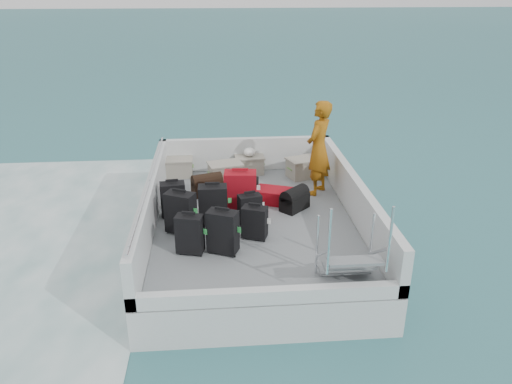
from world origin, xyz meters
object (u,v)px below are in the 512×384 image
suitcase_0 (190,235)px  suitcase_6 (255,223)px  passenger (319,148)px  suitcase_8 (274,196)px  crate_1 (225,173)px  crate_3 (303,168)px  suitcase_5 (240,192)px  suitcase_1 (181,213)px  suitcase_4 (213,206)px  crate_0 (178,168)px  suitcase_3 (223,232)px  crate_2 (250,165)px  suitcase_7 (250,210)px  suitcase_2 (173,200)px

suitcase_0 → suitcase_6: size_ratio=1.15×
passenger → suitcase_8: bearing=-30.6°
crate_1 → crate_3: size_ratio=1.02×
suitcase_0 → suitcase_5: (0.83, 1.37, 0.07)m
suitcase_6 → suitcase_8: suitcase_6 is taller
suitcase_8 → suitcase_0: bearing=161.2°
suitcase_1 → crate_1: size_ratio=1.11×
suitcase_6 → passenger: passenger is taller
suitcase_4 → crate_3: (1.87, 2.05, -0.16)m
suitcase_8 → crate_1: (-0.86, 1.06, 0.06)m
suitcase_4 → crate_1: (0.25, 1.89, -0.16)m
suitcase_4 → crate_1: suitcase_4 is taller
suitcase_4 → crate_0: (-0.72, 2.31, -0.17)m
suitcase_4 → suitcase_8: (1.10, 0.83, -0.22)m
crate_0 → crate_1: bearing=-23.4°
suitcase_1 → suitcase_8: suitcase_1 is taller
suitcase_4 → crate_3: bearing=48.5°
suitcase_1 → suitcase_8: size_ratio=1.07×
suitcase_4 → suitcase_6: bearing=-38.7°
suitcase_4 → passenger: (1.98, 1.20, 0.55)m
suitcase_3 → crate_2: suitcase_3 is taller
suitcase_7 → crate_0: suitcase_7 is taller
crate_0 → suitcase_1: bearing=-85.5°
suitcase_1 → suitcase_7: (1.13, 0.21, -0.08)m
suitcase_3 → suitcase_6: 0.65m
crate_3 → suitcase_6: bearing=-115.3°
suitcase_7 → crate_0: bearing=104.9°
suitcase_2 → crate_2: 2.46m
suitcase_3 → suitcase_8: suitcase_3 is taller
suitcase_1 → suitcase_6: suitcase_1 is taller
suitcase_0 → crate_1: (0.59, 2.82, -0.12)m
suitcase_5 → suitcase_2: bearing=-172.7°
suitcase_0 → suitcase_6: 1.07m
suitcase_6 → suitcase_5: bearing=120.3°
suitcase_5 → crate_2: 1.96m
suitcase_2 → passenger: passenger is taller
suitcase_5 → suitcase_8: size_ratio=1.17×
suitcase_4 → crate_1: size_ratio=1.11×
suitcase_0 → suitcase_1: suitcase_1 is taller
suitcase_6 → crate_0: (-1.37, 2.85, -0.09)m
passenger → suitcase_2: bearing=-36.9°
suitcase_2 → suitcase_7: bearing=-25.0°
suitcase_7 → suitcase_8: bearing=45.5°
suitcase_7 → suitcase_8: size_ratio=0.82×
suitcase_2 → crate_3: size_ratio=0.99×
suitcase_5 → crate_0: size_ratio=1.31×
suitcase_0 → suitcase_8: suitcase_0 is taller
suitcase_8 → crate_3: size_ratio=1.05×
suitcase_2 → crate_3: 3.05m
suitcase_4 → suitcase_6: (0.65, -0.53, -0.08)m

